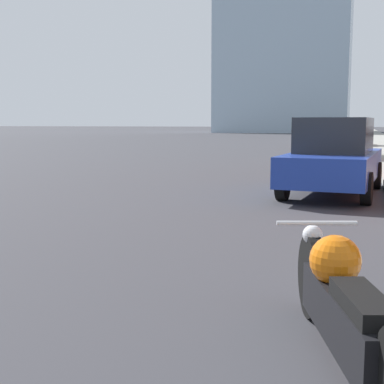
% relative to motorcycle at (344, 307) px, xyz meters
% --- Properties ---
extents(motorcycle, '(0.98, 2.52, 0.82)m').
position_rel_motorcycle_xyz_m(motorcycle, '(0.00, 0.00, 0.00)').
color(motorcycle, black).
rests_on(motorcycle, ground_plane).
extents(parked_car_blue, '(2.12, 4.58, 1.67)m').
position_rel_motorcycle_xyz_m(parked_car_blue, '(-0.45, 8.65, 0.41)').
color(parked_car_blue, '#1E3899').
rests_on(parked_car_blue, ground_plane).
extents(parked_car_silver, '(2.16, 4.31, 1.69)m').
position_rel_motorcycle_xyz_m(parked_car_silver, '(-0.54, 19.74, 0.43)').
color(parked_car_silver, '#BCBCC1').
rests_on(parked_car_silver, ground_plane).
extents(parked_car_red, '(1.99, 3.90, 1.76)m').
position_rel_motorcycle_xyz_m(parked_car_red, '(-0.73, 32.04, 0.45)').
color(parked_car_red, red).
rests_on(parked_car_red, ground_plane).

